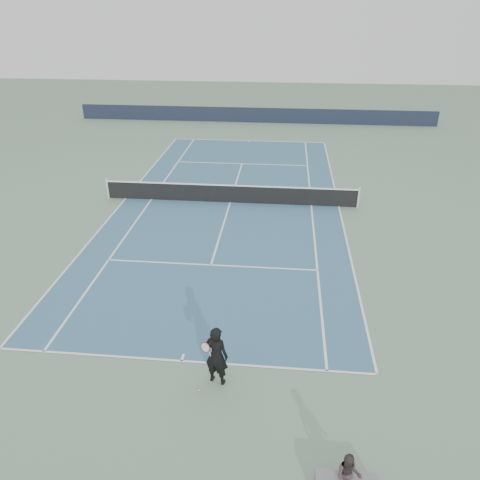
{
  "coord_description": "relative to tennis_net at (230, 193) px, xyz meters",
  "views": [
    {
      "loc": [
        2.68,
        -21.98,
        9.18
      ],
      "look_at": [
        1.13,
        -6.28,
        1.1
      ],
      "focal_mm": 35.0,
      "sensor_mm": 36.0,
      "label": 1
    }
  ],
  "objects": [
    {
      "name": "court_surface",
      "position": [
        0.0,
        0.0,
        -0.5
      ],
      "size": [
        10.97,
        23.77,
        0.01
      ],
      "primitive_type": "cube",
      "color": "#35607D",
      "rests_on": "ground"
    },
    {
      "name": "tennis_player",
      "position": [
        1.12,
        -12.55,
        0.39
      ],
      "size": [
        0.84,
        0.65,
        1.78
      ],
      "color": "black",
      "rests_on": "ground"
    },
    {
      "name": "tennis_net",
      "position": [
        0.0,
        0.0,
        0.0
      ],
      "size": [
        12.9,
        0.1,
        1.07
      ],
      "color": "silver",
      "rests_on": "ground"
    },
    {
      "name": "ground",
      "position": [
        0.0,
        0.0,
        -0.5
      ],
      "size": [
        80.0,
        80.0,
        0.0
      ],
      "primitive_type": "plane",
      "color": "slate"
    },
    {
      "name": "windscreen_far",
      "position": [
        0.0,
        17.88,
        0.1
      ],
      "size": [
        30.0,
        0.25,
        1.2
      ],
      "primitive_type": "cube",
      "color": "black",
      "rests_on": "ground"
    },
    {
      "name": "tennis_ball",
      "position": [
        0.69,
        -12.97,
        -0.47
      ],
      "size": [
        0.07,
        0.07,
        0.07
      ],
      "primitive_type": "sphere",
      "color": "yellow",
      "rests_on": "ground"
    }
  ]
}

